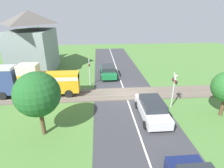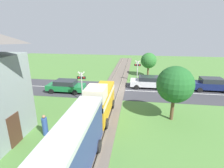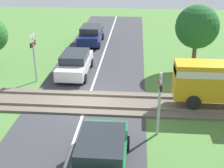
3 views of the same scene
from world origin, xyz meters
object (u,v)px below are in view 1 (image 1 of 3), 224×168
(crossing_signal_west_approach, at_px, (174,86))
(station_building, at_px, (33,43))
(crossing_signal_east_approach, at_px, (89,68))
(pedestrian_by_station, at_px, (34,79))
(car_far_side, at_px, (108,71))
(car_near_crossing, at_px, (152,108))

(crossing_signal_west_approach, relative_size, station_building, 0.38)
(crossing_signal_east_approach, distance_m, pedestrian_by_station, 6.63)
(crossing_signal_west_approach, height_order, pedestrian_by_station, crossing_signal_west_approach)
(car_far_side, distance_m, crossing_signal_east_approach, 3.74)
(crossing_signal_west_approach, bearing_deg, crossing_signal_east_approach, 52.66)
(car_far_side, xyz_separation_m, pedestrian_by_station, (-2.02, 8.72, -0.05))
(car_near_crossing, distance_m, crossing_signal_east_approach, 8.84)
(station_building, bearing_deg, crossing_signal_west_approach, -127.19)
(crossing_signal_east_approach, xyz_separation_m, pedestrian_by_station, (0.70, 6.46, -1.30))
(car_far_side, distance_m, crossing_signal_west_approach, 9.88)
(crossing_signal_east_approach, distance_m, station_building, 9.86)
(car_near_crossing, distance_m, pedestrian_by_station, 13.97)
(pedestrian_by_station, bearing_deg, crossing_signal_west_approach, -114.58)
(car_near_crossing, bearing_deg, station_building, 44.84)
(car_near_crossing, relative_size, car_far_side, 1.04)
(car_far_side, relative_size, station_building, 0.54)
(crossing_signal_east_approach, relative_size, station_building, 0.38)
(car_near_crossing, relative_size, pedestrian_by_station, 2.94)
(car_near_crossing, height_order, crossing_signal_west_approach, crossing_signal_west_approach)
(car_far_side, height_order, crossing_signal_west_approach, crossing_signal_west_approach)
(crossing_signal_east_approach, bearing_deg, station_building, 52.95)
(car_far_side, bearing_deg, station_building, 72.69)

